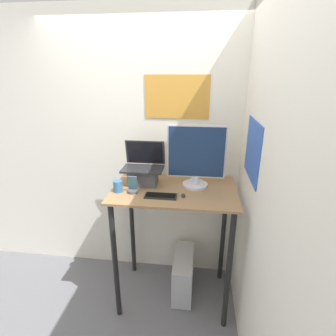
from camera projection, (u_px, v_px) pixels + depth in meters
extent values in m
plane|color=slate|center=(170.00, 324.00, 2.26)|extent=(12.00, 12.00, 0.00)
cube|color=silver|center=(179.00, 155.00, 2.51)|extent=(6.00, 0.05, 2.60)
cube|color=gold|center=(177.00, 97.00, 2.30)|extent=(0.57, 0.01, 0.38)
cube|color=silver|center=(259.00, 191.00, 1.75)|extent=(0.05, 6.00, 2.60)
cube|color=#3359B2|center=(253.00, 150.00, 1.86)|extent=(0.01, 0.49, 0.42)
cube|color=#936D47|center=(174.00, 190.00, 2.19)|extent=(1.03, 0.67, 0.02)
cylinder|color=black|center=(115.00, 263.00, 2.17)|extent=(0.04, 0.04, 1.11)
cylinder|color=black|center=(228.00, 273.00, 2.07)|extent=(0.04, 0.04, 1.11)
cylinder|color=black|center=(132.00, 226.00, 2.70)|extent=(0.04, 0.04, 1.11)
cylinder|color=black|center=(223.00, 232.00, 2.59)|extent=(0.04, 0.04, 1.11)
cube|color=#4C4C51|center=(143.00, 177.00, 2.24)|extent=(0.24, 0.15, 0.13)
cube|color=#262628|center=(143.00, 169.00, 2.22)|extent=(0.34, 0.21, 0.02)
cube|color=#262628|center=(145.00, 152.00, 2.29)|extent=(0.34, 0.04, 0.21)
cube|color=black|center=(145.00, 152.00, 2.28)|extent=(0.31, 0.03, 0.19)
cylinder|color=silver|center=(195.00, 185.00, 2.23)|extent=(0.21, 0.21, 0.02)
cylinder|color=silver|center=(195.00, 180.00, 2.22)|extent=(0.07, 0.07, 0.07)
cube|color=silver|center=(196.00, 152.00, 2.14)|extent=(0.48, 0.01, 0.44)
cube|color=navy|center=(196.00, 152.00, 2.13)|extent=(0.46, 0.01, 0.42)
cube|color=black|center=(161.00, 196.00, 2.03)|extent=(0.25, 0.10, 0.01)
cube|color=black|center=(161.00, 195.00, 2.03)|extent=(0.23, 0.08, 0.00)
ellipsoid|color=#262626|center=(183.00, 195.00, 2.03)|extent=(0.03, 0.05, 0.02)
cylinder|color=#4C4C51|center=(133.00, 191.00, 2.10)|extent=(0.08, 0.08, 0.02)
cube|color=#4C515B|center=(133.00, 183.00, 2.09)|extent=(0.08, 0.03, 0.12)
cube|color=#336072|center=(132.00, 183.00, 2.09)|extent=(0.07, 0.03, 0.11)
cube|color=silver|center=(183.00, 273.00, 2.56)|extent=(0.18, 0.48, 0.40)
cube|color=#ADADB2|center=(181.00, 293.00, 2.33)|extent=(0.17, 0.01, 0.38)
cylinder|color=#336699|center=(118.00, 186.00, 2.11)|extent=(0.07, 0.07, 0.09)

